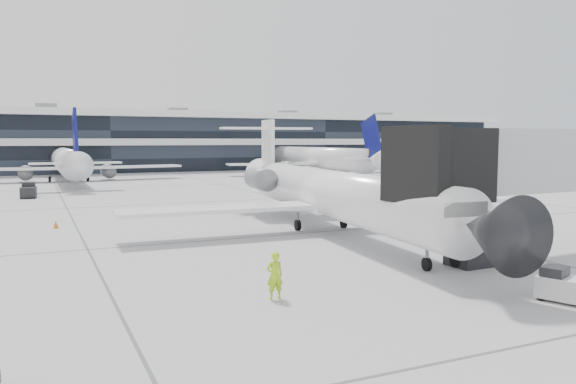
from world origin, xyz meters
name	(u,v)px	position (x,y,z in m)	size (l,w,h in m)	color
ground	(262,236)	(0.00, 0.00, 0.00)	(220.00, 220.00, 0.00)	#949396
terminal	(104,144)	(0.00, 82.00, 5.00)	(170.00, 22.00, 10.00)	black
bg_jet_center	(68,181)	(-8.00, 55.00, 0.00)	(32.00, 40.00, 9.60)	white
bg_jet_right	(316,174)	(32.00, 55.00, 0.00)	(32.00, 40.00, 9.60)	white
regional_jet	(328,192)	(4.48, -0.23, 2.58)	(26.17, 32.68, 7.54)	white
ramp_worker	(275,276)	(-4.56, -12.74, 0.89)	(0.65, 0.42, 1.77)	#A9DD17
baggage_tug	(565,286)	(4.94, -17.34, 0.55)	(1.77, 2.21, 1.23)	silver
traffic_cone	(56,225)	(-11.27, 8.59, 0.25)	(0.43, 0.43, 0.53)	orange
far_tug	(28,191)	(-13.04, 31.13, 0.69)	(1.61, 2.53, 1.54)	black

